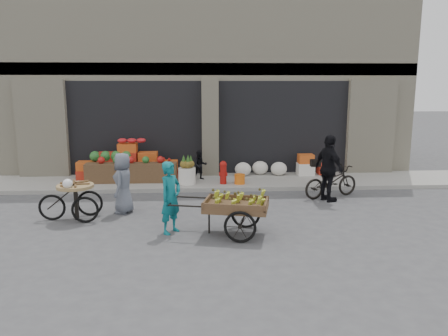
{
  "coord_description": "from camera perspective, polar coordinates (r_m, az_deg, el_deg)",
  "views": [
    {
      "loc": [
        -0.4,
        -9.43,
        3.12
      ],
      "look_at": [
        0.22,
        1.02,
        1.1
      ],
      "focal_mm": 35.0,
      "sensor_mm": 36.0,
      "label": 1
    }
  ],
  "objects": [
    {
      "name": "cyclist",
      "position": [
        11.99,
        13.54,
        -0.05
      ],
      "size": [
        0.79,
        1.14,
        1.8
      ],
      "primitive_type": "imported",
      "rotation": [
        0.0,
        0.0,
        1.94
      ],
      "color": "black",
      "rests_on": "ground"
    },
    {
      "name": "pineapple_bin",
      "position": [
        13.32,
        -4.85,
        -1.03
      ],
      "size": [
        0.52,
        0.52,
        0.5
      ],
      "primitive_type": "cylinder",
      "color": "silver",
      "rests_on": "sidewalk"
    },
    {
      "name": "fruit_display",
      "position": [
        14.18,
        -11.81,
        0.75
      ],
      "size": [
        3.1,
        1.12,
        1.24
      ],
      "color": "red",
      "rests_on": "sidewalk"
    },
    {
      "name": "fire_hydrant",
      "position": [
        13.26,
        -0.11,
        -0.45
      ],
      "size": [
        0.22,
        0.22,
        0.71
      ],
      "color": "#A5140F",
      "rests_on": "sidewalk"
    },
    {
      "name": "tricycle_cart",
      "position": [
        10.7,
        -18.84,
        -3.49
      ],
      "size": [
        1.43,
        0.88,
        0.95
      ],
      "rotation": [
        0.0,
        0.0,
        0.05
      ],
      "color": "#9E7F51",
      "rests_on": "ground"
    },
    {
      "name": "sidewalk",
      "position": [
        13.88,
        -1.68,
        -1.82
      ],
      "size": [
        18.0,
        2.2,
        0.12
      ],
      "primitive_type": "cube",
      "color": "gray",
      "rests_on": "ground"
    },
    {
      "name": "bicycle",
      "position": [
        12.51,
        13.8,
        -1.72
      ],
      "size": [
        1.82,
        1.17,
        0.9
      ],
      "primitive_type": "imported",
      "rotation": [
        0.0,
        0.0,
        1.94
      ],
      "color": "black",
      "rests_on": "ground"
    },
    {
      "name": "building",
      "position": [
        17.47,
        -2.14,
        11.74
      ],
      "size": [
        14.0,
        6.45,
        7.0
      ],
      "color": "beige",
      "rests_on": "ground"
    },
    {
      "name": "banana_cart",
      "position": [
        9.1,
        1.29,
        -4.66
      ],
      "size": [
        2.36,
        1.35,
        0.93
      ],
      "rotation": [
        0.0,
        0.0,
        -0.23
      ],
      "color": "brown",
      "rests_on": "ground"
    },
    {
      "name": "seated_person",
      "position": [
        13.86,
        -3.15,
        0.37
      ],
      "size": [
        0.51,
        0.43,
        0.93
      ],
      "primitive_type": "imported",
      "rotation": [
        0.0,
        0.0,
        0.17
      ],
      "color": "black",
      "rests_on": "sidewalk"
    },
    {
      "name": "vendor_woman",
      "position": [
        9.26,
        -6.99,
        -3.86
      ],
      "size": [
        0.63,
        0.67,
        1.54
      ],
      "primitive_type": "imported",
      "rotation": [
        0.0,
        0.0,
        0.92
      ],
      "color": "#0E656E",
      "rests_on": "ground"
    },
    {
      "name": "right_bay_goods",
      "position": [
        14.7,
        8.48,
        0.17
      ],
      "size": [
        3.35,
        0.6,
        0.7
      ],
      "color": "silver",
      "rests_on": "sidewalk"
    },
    {
      "name": "orange_bucket",
      "position": [
        13.3,
        2.06,
        -1.46
      ],
      "size": [
        0.32,
        0.32,
        0.3
      ],
      "primitive_type": "cylinder",
      "color": "orange",
      "rests_on": "sidewalk"
    },
    {
      "name": "vendor_grey",
      "position": [
        10.93,
        -13.03,
        -1.93
      ],
      "size": [
        0.58,
        0.79,
        1.49
      ],
      "primitive_type": "imported",
      "rotation": [
        0.0,
        0.0,
        -1.73
      ],
      "color": "slate",
      "rests_on": "ground"
    },
    {
      "name": "ground",
      "position": [
        9.94,
        -0.95,
        -7.37
      ],
      "size": [
        80.0,
        80.0,
        0.0
      ],
      "primitive_type": "plane",
      "color": "#424244",
      "rests_on": "ground"
    }
  ]
}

